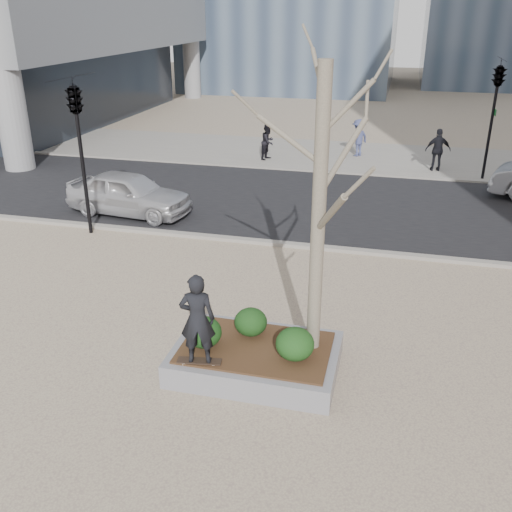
% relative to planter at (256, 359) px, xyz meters
% --- Properties ---
extents(ground, '(120.00, 120.00, 0.00)m').
position_rel_planter_xyz_m(ground, '(-1.00, 0.00, -0.23)').
color(ground, tan).
rests_on(ground, ground).
extents(street, '(60.00, 8.00, 0.02)m').
position_rel_planter_xyz_m(street, '(-1.00, 10.00, -0.21)').
color(street, black).
rests_on(street, ground).
extents(far_sidewalk, '(60.00, 6.00, 0.02)m').
position_rel_planter_xyz_m(far_sidewalk, '(-1.00, 17.00, -0.21)').
color(far_sidewalk, gray).
rests_on(far_sidewalk, ground).
extents(planter, '(3.00, 2.00, 0.45)m').
position_rel_planter_xyz_m(planter, '(0.00, 0.00, 0.00)').
color(planter, gray).
rests_on(planter, ground).
extents(planter_mulch, '(2.70, 1.70, 0.04)m').
position_rel_planter_xyz_m(planter_mulch, '(0.00, 0.00, 0.25)').
color(planter_mulch, '#382314').
rests_on(planter_mulch, planter).
extents(sycamore_tree, '(2.80, 2.80, 6.60)m').
position_rel_planter_xyz_m(sycamore_tree, '(1.00, 0.30, 3.56)').
color(sycamore_tree, gray).
rests_on(sycamore_tree, planter_mulch).
extents(shrub_left, '(0.66, 0.66, 0.56)m').
position_rel_planter_xyz_m(shrub_left, '(-0.93, -0.20, 0.55)').
color(shrub_left, '#153C13').
rests_on(shrub_left, planter_mulch).
extents(shrub_middle, '(0.62, 0.62, 0.53)m').
position_rel_planter_xyz_m(shrub_middle, '(-0.20, 0.40, 0.53)').
color(shrub_middle, '#123A14').
rests_on(shrub_middle, planter_mulch).
extents(shrub_right, '(0.68, 0.68, 0.58)m').
position_rel_planter_xyz_m(shrub_right, '(0.75, -0.19, 0.56)').
color(shrub_right, '#133C15').
rests_on(shrub_right, planter_mulch).
extents(skateboard, '(0.80, 0.32, 0.08)m').
position_rel_planter_xyz_m(skateboard, '(-0.84, -0.72, 0.26)').
color(skateboard, black).
rests_on(skateboard, planter).
extents(skateboarder, '(0.68, 0.52, 1.66)m').
position_rel_planter_xyz_m(skateboarder, '(-0.84, -0.72, 1.13)').
color(skateboarder, black).
rests_on(skateboarder, skateboard).
extents(police_car, '(4.22, 2.09, 1.38)m').
position_rel_planter_xyz_m(police_car, '(-6.07, 7.40, 0.49)').
color(police_car, silver).
rests_on(police_car, street).
extents(pedestrian_a, '(0.77, 0.88, 1.54)m').
position_rel_planter_xyz_m(pedestrian_a, '(-3.36, 15.55, 0.57)').
color(pedestrian_a, black).
rests_on(pedestrian_a, far_sidewalk).
extents(pedestrian_b, '(1.14, 1.20, 1.63)m').
position_rel_planter_xyz_m(pedestrian_b, '(0.41, 17.12, 0.62)').
color(pedestrian_b, '#414876').
rests_on(pedestrian_b, far_sidewalk).
extents(pedestrian_c, '(1.05, 0.54, 1.71)m').
position_rel_planter_xyz_m(pedestrian_c, '(3.75, 15.36, 0.65)').
color(pedestrian_c, black).
rests_on(pedestrian_c, far_sidewalk).
extents(traffic_light_near, '(0.60, 2.48, 4.50)m').
position_rel_planter_xyz_m(traffic_light_near, '(-6.50, 5.60, 2.02)').
color(traffic_light_near, black).
rests_on(traffic_light_near, ground).
extents(traffic_light_far, '(0.60, 2.48, 4.50)m').
position_rel_planter_xyz_m(traffic_light_far, '(5.50, 14.60, 2.02)').
color(traffic_light_far, black).
rests_on(traffic_light_far, ground).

